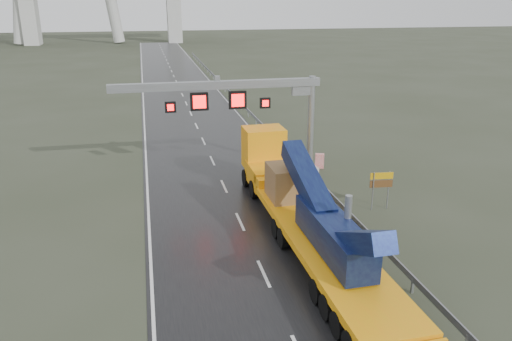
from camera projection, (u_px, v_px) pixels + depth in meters
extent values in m
plane|color=#2F3525|center=(287.00, 324.00, 20.13)|extent=(400.00, 400.00, 0.00)
cube|color=black|center=(191.00, 114.00, 57.04)|extent=(11.00, 200.00, 0.02)
cube|color=beige|center=(309.00, 169.00, 38.11)|extent=(1.20, 1.20, 0.30)
cylinder|color=gray|center=(311.00, 125.00, 36.99)|extent=(0.48, 0.48, 7.20)
cube|color=gray|center=(217.00, 85.00, 34.52)|extent=(14.80, 0.55, 0.55)
cube|color=gray|center=(301.00, 89.00, 35.94)|extent=(1.40, 0.35, 0.90)
cube|color=gray|center=(217.00, 78.00, 34.38)|extent=(0.35, 0.35, 0.35)
cube|color=black|center=(199.00, 102.00, 34.57)|extent=(1.25, 0.25, 1.25)
cube|color=#FF0C0C|center=(200.00, 102.00, 34.44)|extent=(0.90, 0.02, 0.90)
cube|color=black|center=(238.00, 100.00, 35.12)|extent=(1.25, 0.25, 1.25)
cube|color=#FF0C0C|center=(238.00, 100.00, 34.99)|extent=(0.90, 0.02, 0.90)
cube|color=black|center=(170.00, 107.00, 34.26)|extent=(0.75, 0.25, 0.75)
cube|color=#FF0C0C|center=(171.00, 108.00, 34.13)|extent=(0.54, 0.02, 0.54)
cube|color=black|center=(265.00, 103.00, 35.63)|extent=(0.75, 0.25, 0.75)
cube|color=#FF0C0C|center=(266.00, 103.00, 35.50)|extent=(0.54, 0.02, 0.54)
cube|color=beige|center=(29.00, 6.00, 138.69)|extent=(4.00, 6.00, 21.00)
cube|color=beige|center=(174.00, 6.00, 146.91)|extent=(4.00, 6.00, 21.00)
cube|color=orange|center=(324.00, 244.00, 24.27)|extent=(3.32, 15.40, 0.38)
cube|color=orange|center=(278.00, 180.00, 31.58)|extent=(2.87, 1.36, 0.55)
cube|color=orange|center=(271.00, 175.00, 33.29)|extent=(2.91, 3.34, 1.32)
cube|color=orange|center=(264.00, 148.00, 34.67)|extent=(2.78, 2.24, 2.85)
cube|color=black|center=(260.00, 139.00, 35.59)|extent=(2.52, 0.10, 1.32)
cube|color=#0D1340|center=(333.00, 234.00, 22.92)|extent=(1.64, 6.61, 1.54)
cube|color=#0D1340|center=(307.00, 180.00, 26.02)|extent=(1.20, 6.06, 2.80)
cube|color=#0D1340|center=(360.00, 242.00, 20.08)|extent=(1.06, 4.36, 2.65)
cylinder|color=gray|center=(348.00, 213.00, 22.74)|extent=(0.33, 0.33, 1.76)
cube|color=olive|center=(290.00, 182.00, 29.12)|extent=(2.45, 2.45, 1.97)
cylinder|color=black|center=(367.00, 313.00, 19.93)|extent=(3.20, 1.15, 1.10)
cylinder|color=black|center=(305.00, 231.00, 26.98)|extent=(3.20, 1.15, 1.10)
cylinder|color=black|center=(264.00, 176.00, 35.13)|extent=(2.98, 1.25, 1.21)
cylinder|color=gray|center=(373.00, 191.00, 30.67)|extent=(0.08, 0.08, 2.47)
cylinder|color=gray|center=(388.00, 190.00, 30.88)|extent=(0.08, 0.08, 2.47)
cube|color=#D69A0B|center=(382.00, 176.00, 30.46)|extent=(1.44, 0.20, 0.41)
cube|color=#583619|center=(381.00, 184.00, 30.63)|extent=(1.44, 0.20, 0.46)
cube|color=red|center=(320.00, 161.00, 38.58)|extent=(0.76, 0.57, 1.15)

